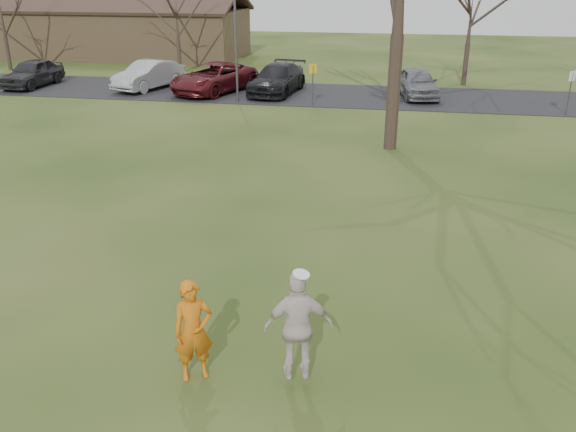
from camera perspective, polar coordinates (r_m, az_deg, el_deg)
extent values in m
plane|color=#1E380F|center=(10.13, -4.19, -16.57)|extent=(120.00, 120.00, 0.00)
cube|color=black|center=(33.27, 6.56, 11.32)|extent=(62.00, 6.50, 0.04)
imported|color=#C56410|center=(10.08, -9.02, -10.77)|extent=(0.78, 0.69, 1.79)
imported|color=#28282B|center=(38.63, -23.21, 12.43)|extent=(1.96, 4.58, 1.54)
imported|color=#A6A7AC|center=(35.75, -13.15, 12.96)|extent=(3.02, 5.00, 1.56)
imported|color=#531319|center=(34.13, -7.08, 12.95)|extent=(4.37, 6.23, 1.58)
imported|color=black|center=(33.64, -1.04, 12.94)|extent=(2.75, 5.52, 1.54)
imported|color=slate|center=(33.26, 12.20, 12.32)|extent=(2.57, 4.69, 1.51)
imported|color=beige|center=(9.60, 1.00, -10.51)|extent=(1.18, 0.73, 1.87)
cylinder|color=white|center=(9.12, 1.27, -5.57)|extent=(0.27, 0.27, 0.10)
cube|color=#8C6D4C|center=(50.88, -16.24, 16.41)|extent=(20.00, 8.00, 3.50)
cube|color=#33231C|center=(48.87, -17.65, 19.00)|extent=(20.60, 4.40, 1.78)
cylinder|color=#47474C|center=(31.35, -4.99, 16.21)|extent=(0.12, 0.12, 6.00)
cylinder|color=#47474C|center=(30.36, 2.37, 12.25)|extent=(0.06, 0.06, 2.00)
cube|color=yellow|center=(30.22, 2.40, 13.84)|extent=(0.35, 0.35, 0.45)
cylinder|color=#47474C|center=(31.10, 25.23, 10.43)|extent=(0.06, 0.06, 2.00)
cube|color=silver|center=(30.97, 25.49, 11.95)|extent=(0.35, 0.35, 0.45)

